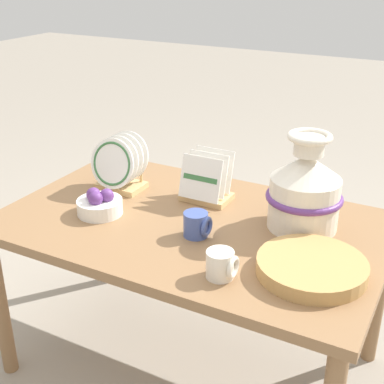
{
  "coord_description": "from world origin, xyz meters",
  "views": [
    {
      "loc": [
        0.78,
        -1.46,
        1.5
      ],
      "look_at": [
        0.0,
        0.0,
        0.75
      ],
      "focal_mm": 50.0,
      "sensor_mm": 36.0,
      "label": 1
    }
  ],
  "objects_px": {
    "mug_cobalt_glaze": "(197,225)",
    "wicker_charger_stack": "(312,267)",
    "mug_cream_glaze": "(221,265)",
    "fruit_bowl": "(100,204)",
    "dish_rack_square_plates": "(207,185)",
    "ceramic_vase": "(305,189)",
    "dish_rack_round_plates": "(119,167)"
  },
  "relations": [
    {
      "from": "dish_rack_square_plates",
      "to": "mug_cream_glaze",
      "type": "distance_m",
      "value": 0.53
    },
    {
      "from": "fruit_bowl",
      "to": "dish_rack_round_plates",
      "type": "bearing_deg",
      "value": 106.38
    },
    {
      "from": "mug_cream_glaze",
      "to": "dish_rack_round_plates",
      "type": "bearing_deg",
      "value": 148.42
    },
    {
      "from": "ceramic_vase",
      "to": "dish_rack_round_plates",
      "type": "bearing_deg",
      "value": -177.83
    },
    {
      "from": "mug_cream_glaze",
      "to": "fruit_bowl",
      "type": "bearing_deg",
      "value": 163.31
    },
    {
      "from": "dish_rack_square_plates",
      "to": "wicker_charger_stack",
      "type": "bearing_deg",
      "value": -32.26
    },
    {
      "from": "dish_rack_square_plates",
      "to": "fruit_bowl",
      "type": "xyz_separation_m",
      "value": [
        -0.28,
        -0.29,
        -0.02
      ]
    },
    {
      "from": "dish_rack_round_plates",
      "to": "wicker_charger_stack",
      "type": "xyz_separation_m",
      "value": [
        0.84,
        -0.24,
        -0.07
      ]
    },
    {
      "from": "dish_rack_square_plates",
      "to": "mug_cobalt_glaze",
      "type": "relative_size",
      "value": 2.05
    },
    {
      "from": "mug_cobalt_glaze",
      "to": "mug_cream_glaze",
      "type": "relative_size",
      "value": 1.0
    },
    {
      "from": "mug_cobalt_glaze",
      "to": "wicker_charger_stack",
      "type": "bearing_deg",
      "value": -6.42
    },
    {
      "from": "ceramic_vase",
      "to": "mug_cream_glaze",
      "type": "height_order",
      "value": "ceramic_vase"
    },
    {
      "from": "wicker_charger_stack",
      "to": "fruit_bowl",
      "type": "distance_m",
      "value": 0.78
    },
    {
      "from": "ceramic_vase",
      "to": "mug_cream_glaze",
      "type": "bearing_deg",
      "value": -105.1
    },
    {
      "from": "ceramic_vase",
      "to": "mug_cream_glaze",
      "type": "xyz_separation_m",
      "value": [
        -0.11,
        -0.41,
        -0.1
      ]
    },
    {
      "from": "ceramic_vase",
      "to": "wicker_charger_stack",
      "type": "bearing_deg",
      "value": -67.17
    },
    {
      "from": "mug_cream_glaze",
      "to": "fruit_bowl",
      "type": "height_order",
      "value": "fruit_bowl"
    },
    {
      "from": "dish_rack_square_plates",
      "to": "wicker_charger_stack",
      "type": "xyz_separation_m",
      "value": [
        0.5,
        -0.32,
        -0.04
      ]
    },
    {
      "from": "dish_rack_round_plates",
      "to": "dish_rack_square_plates",
      "type": "xyz_separation_m",
      "value": [
        0.35,
        0.07,
        -0.03
      ]
    },
    {
      "from": "ceramic_vase",
      "to": "dish_rack_square_plates",
      "type": "xyz_separation_m",
      "value": [
        -0.39,
        0.05,
        -0.08
      ]
    },
    {
      "from": "dish_rack_round_plates",
      "to": "wicker_charger_stack",
      "type": "height_order",
      "value": "dish_rack_round_plates"
    },
    {
      "from": "dish_rack_round_plates",
      "to": "mug_cobalt_glaze",
      "type": "distance_m",
      "value": 0.49
    },
    {
      "from": "ceramic_vase",
      "to": "fruit_bowl",
      "type": "xyz_separation_m",
      "value": [
        -0.67,
        -0.24,
        -0.1
      ]
    },
    {
      "from": "dish_rack_round_plates",
      "to": "fruit_bowl",
      "type": "height_order",
      "value": "dish_rack_round_plates"
    },
    {
      "from": "wicker_charger_stack",
      "to": "mug_cobalt_glaze",
      "type": "relative_size",
      "value": 3.62
    },
    {
      "from": "wicker_charger_stack",
      "to": "mug_cream_glaze",
      "type": "height_order",
      "value": "mug_cream_glaze"
    },
    {
      "from": "ceramic_vase",
      "to": "dish_rack_round_plates",
      "type": "distance_m",
      "value": 0.73
    },
    {
      "from": "mug_cream_glaze",
      "to": "fruit_bowl",
      "type": "relative_size",
      "value": 0.55
    },
    {
      "from": "ceramic_vase",
      "to": "dish_rack_round_plates",
      "type": "height_order",
      "value": "ceramic_vase"
    },
    {
      "from": "dish_rack_square_plates",
      "to": "mug_cream_glaze",
      "type": "height_order",
      "value": "dish_rack_square_plates"
    },
    {
      "from": "dish_rack_square_plates",
      "to": "wicker_charger_stack",
      "type": "relative_size",
      "value": 0.57
    },
    {
      "from": "dish_rack_square_plates",
      "to": "ceramic_vase",
      "type": "bearing_deg",
      "value": -6.66
    }
  ]
}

